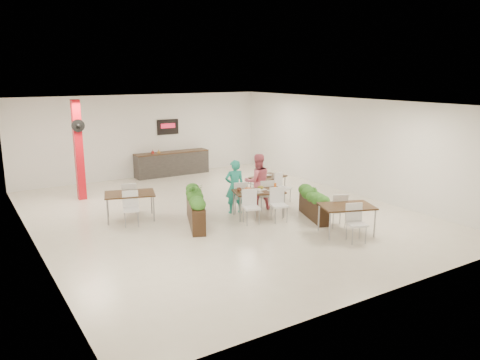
% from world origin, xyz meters
% --- Properties ---
extents(ground, '(12.00, 12.00, 0.00)m').
position_xyz_m(ground, '(0.00, 0.00, 0.00)').
color(ground, beige).
rests_on(ground, ground).
extents(room_shell, '(10.10, 12.10, 3.22)m').
position_xyz_m(room_shell, '(0.00, 0.00, 2.01)').
color(room_shell, white).
rests_on(room_shell, ground).
extents(red_column, '(0.40, 0.41, 3.20)m').
position_xyz_m(red_column, '(-3.00, 3.79, 1.64)').
color(red_column, red).
rests_on(red_column, ground).
extents(service_counter, '(3.00, 0.64, 2.20)m').
position_xyz_m(service_counter, '(1.00, 5.65, 0.49)').
color(service_counter, '#2A2725').
rests_on(service_counter, ground).
extents(main_table, '(1.62, 1.90, 0.92)m').
position_xyz_m(main_table, '(0.80, -0.79, 0.64)').
color(main_table, '#321F10').
rests_on(main_table, ground).
extents(diner_man, '(0.66, 0.52, 1.57)m').
position_xyz_m(diner_man, '(0.41, -0.14, 0.79)').
color(diner_man, teal).
rests_on(diner_man, ground).
extents(diner_woman, '(0.96, 0.84, 1.68)m').
position_xyz_m(diner_woman, '(1.21, -0.14, 0.84)').
color(diner_woman, '#ED6980').
rests_on(diner_woman, ground).
extents(planter_left, '(1.07, 2.03, 1.12)m').
position_xyz_m(planter_left, '(-1.05, -0.51, 0.53)').
color(planter_left, black).
rests_on(planter_left, ground).
extents(planter_right, '(0.84, 1.66, 0.90)m').
position_xyz_m(planter_right, '(2.01, -1.77, 0.48)').
color(planter_right, black).
rests_on(planter_right, ground).
extents(side_table_a, '(1.55, 1.67, 0.92)m').
position_xyz_m(side_table_a, '(-2.38, 0.88, 0.64)').
color(side_table_a, '#321F10').
rests_on(side_table_a, ground).
extents(side_table_b, '(1.27, 1.67, 0.92)m').
position_xyz_m(side_table_b, '(2.13, 0.62, 0.62)').
color(side_table_b, '#321F10').
rests_on(side_table_b, ground).
extents(side_table_c, '(1.53, 1.66, 0.92)m').
position_xyz_m(side_table_c, '(1.85, -3.21, 0.63)').
color(side_table_c, '#321F10').
rests_on(side_table_c, ground).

